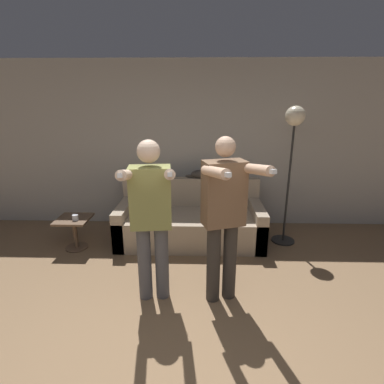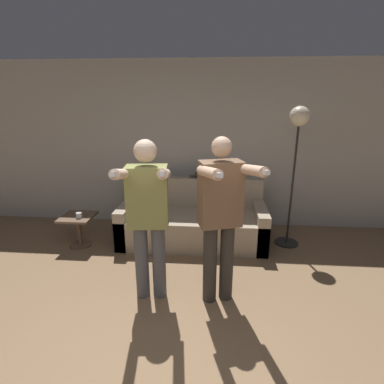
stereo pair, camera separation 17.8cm
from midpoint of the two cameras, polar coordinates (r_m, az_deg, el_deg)
name	(u,v)px [view 1 (the left image)]	position (r m, az deg, el deg)	size (l,w,h in m)	color
wall_back	(185,146)	(4.83, -2.48, 8.71)	(10.00, 0.05, 2.60)	#B7B2A8
couch	(190,222)	(4.44, -1.46, -5.83)	(2.08, 0.90, 0.87)	tan
person_left	(151,213)	(2.96, -9.53, -3.93)	(0.52, 0.70, 1.67)	#56565B
person_right	(224,212)	(2.90, 4.38, -3.88)	(0.60, 0.76, 1.71)	#38332D
cat	(203,173)	(4.55, 0.90, 3.57)	(0.43, 0.13, 0.17)	#3D3833
floor_lamp	(293,136)	(4.25, 17.58, 10.13)	(0.33, 0.33, 1.94)	black
side_table	(74,227)	(4.53, -22.56, -6.14)	(0.44, 0.44, 0.45)	brown
cup	(75,217)	(4.39, -22.45, -4.52)	(0.08, 0.08, 0.08)	silver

